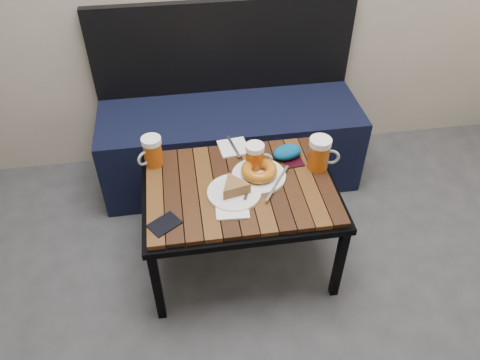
{
  "coord_description": "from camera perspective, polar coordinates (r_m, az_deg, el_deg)",
  "views": [
    {
      "loc": [
        -0.43,
        -0.35,
        1.82
      ],
      "look_at": [
        -0.21,
        1.13,
        0.5
      ],
      "focal_mm": 35.0,
      "sensor_mm": 36.0,
      "label": 1
    }
  ],
  "objects": [
    {
      "name": "cafe_table",
      "position": [
        2.04,
        0.0,
        -1.52
      ],
      "size": [
        0.84,
        0.62,
        0.47
      ],
      "color": "black",
      "rests_on": "ground"
    },
    {
      "name": "bench",
      "position": [
        2.63,
        -1.24,
        5.5
      ],
      "size": [
        1.4,
        0.5,
        0.95
      ],
      "color": "black",
      "rests_on": "ground"
    },
    {
      "name": "beer_mug_centre",
      "position": [
        2.04,
        1.87,
        2.78
      ],
      "size": [
        0.12,
        0.09,
        0.13
      ],
      "rotation": [
        0.0,
        0.0,
        -0.17
      ],
      "color": "#AC490D",
      "rests_on": "cafe_table"
    },
    {
      "name": "knit_pouch",
      "position": [
        2.14,
        5.78,
        3.41
      ],
      "size": [
        0.16,
        0.12,
        0.06
      ],
      "primitive_type": "ellipsoid",
      "rotation": [
        0.0,
        0.0,
        0.25
      ],
      "color": "navy",
      "rests_on": "cafe_table"
    },
    {
      "name": "passport_burgundy",
      "position": [
        2.15,
        6.38,
        2.52
      ],
      "size": [
        0.09,
        0.12,
        0.01
      ],
      "primitive_type": "cube",
      "rotation": [
        0.0,
        0.0,
        0.09
      ],
      "color": "black",
      "rests_on": "cafe_table"
    },
    {
      "name": "napkin_left",
      "position": [
        2.2,
        -0.81,
        4.01
      ],
      "size": [
        0.15,
        0.18,
        0.01
      ],
      "rotation": [
        0.0,
        0.0,
        0.11
      ],
      "color": "white",
      "rests_on": "cafe_table"
    },
    {
      "name": "beer_mug_left",
      "position": [
        2.11,
        -10.65,
        3.45
      ],
      "size": [
        0.13,
        0.12,
        0.14
      ],
      "rotation": [
        0.0,
        0.0,
        3.79
      ],
      "color": "#AC490D",
      "rests_on": "cafe_table"
    },
    {
      "name": "beer_mug_right",
      "position": [
        2.08,
        9.69,
        3.2
      ],
      "size": [
        0.15,
        0.11,
        0.15
      ],
      "rotation": [
        0.0,
        0.0,
        -0.27
      ],
      "color": "#AC490D",
      "rests_on": "cafe_table"
    },
    {
      "name": "passport_navy",
      "position": [
        1.86,
        -9.19,
        -5.33
      ],
      "size": [
        0.15,
        0.14,
        0.01
      ],
      "primitive_type": "cube",
      "rotation": [
        0.0,
        0.0,
        -0.97
      ],
      "color": "black",
      "rests_on": "cafe_table"
    },
    {
      "name": "plate_pie",
      "position": [
        1.95,
        -0.71,
        -1.17
      ],
      "size": [
        0.23,
        0.23,
        0.06
      ],
      "color": "white",
      "rests_on": "cafe_table"
    },
    {
      "name": "napkin_right",
      "position": [
        1.89,
        -0.95,
        -3.59
      ],
      "size": [
        0.14,
        0.12,
        0.01
      ],
      "rotation": [
        0.0,
        0.0,
        -0.06
      ],
      "color": "white",
      "rests_on": "cafe_table"
    },
    {
      "name": "plate_bagel",
      "position": [
        2.03,
        2.32,
        0.9
      ],
      "size": [
        0.26,
        0.29,
        0.07
      ],
      "color": "white",
      "rests_on": "cafe_table"
    }
  ]
}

